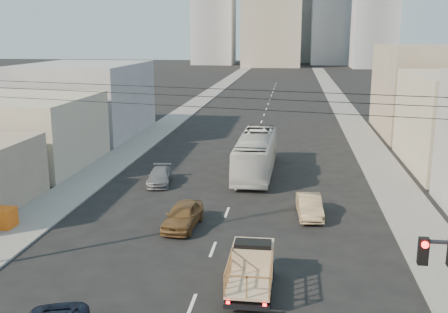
% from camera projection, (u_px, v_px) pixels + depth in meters
% --- Properties ---
extents(sidewalk_left, '(3.50, 180.00, 0.12)m').
position_uv_depth(sidewalk_left, '(200.00, 101.00, 89.39)').
color(sidewalk_left, slate).
rests_on(sidewalk_left, ground).
extents(sidewalk_right, '(3.50, 180.00, 0.12)m').
position_uv_depth(sidewalk_right, '(340.00, 103.00, 86.38)').
color(sidewalk_right, slate).
rests_on(sidewalk_right, ground).
extents(lane_dashes, '(0.15, 104.00, 0.01)m').
position_uv_depth(lane_dashes, '(263.00, 118.00, 71.49)').
color(lane_dashes, silver).
rests_on(lane_dashes, ground).
extents(flatbed_pickup, '(1.95, 4.41, 1.90)m').
position_uv_depth(flatbed_pickup, '(251.00, 266.00, 23.55)').
color(flatbed_pickup, tan).
rests_on(flatbed_pickup, ground).
extents(city_bus, '(2.96, 11.83, 3.28)m').
position_uv_depth(city_bus, '(256.00, 154.00, 42.93)').
color(city_bus, beige).
rests_on(city_bus, ground).
extents(sedan_brown, '(2.07, 4.48, 1.49)m').
position_uv_depth(sedan_brown, '(183.00, 215.00, 31.12)').
color(sedan_brown, brown).
rests_on(sedan_brown, ground).
extents(sedan_tan, '(1.73, 4.20, 1.35)m').
position_uv_depth(sedan_tan, '(309.00, 206.00, 32.97)').
color(sedan_tan, tan).
rests_on(sedan_tan, ground).
extents(sedan_grey, '(2.24, 4.33, 1.20)m').
position_uv_depth(sedan_grey, '(160.00, 176.00, 40.13)').
color(sedan_grey, slate).
rests_on(sedan_grey, ground).
extents(overhead_wires, '(23.01, 5.02, 0.72)m').
position_uv_depth(overhead_wires, '(186.00, 97.00, 19.74)').
color(overhead_wires, black).
rests_on(overhead_wires, ground).
extents(bldg_right_far, '(12.00, 16.00, 10.00)m').
position_uv_depth(bldg_right_far, '(436.00, 91.00, 59.11)').
color(bldg_right_far, gray).
rests_on(bldg_right_far, ground).
extents(bldg_left_mid, '(11.00, 12.00, 6.00)m').
position_uv_depth(bldg_left_mid, '(24.00, 132.00, 45.25)').
color(bldg_left_mid, '#ACA78B').
rests_on(bldg_left_mid, ground).
extents(bldg_left_far, '(12.00, 16.00, 8.00)m').
position_uv_depth(bldg_left_far, '(85.00, 99.00, 59.56)').
color(bldg_left_far, gray).
rests_on(bldg_left_far, ground).
extents(midrise_ne, '(16.00, 16.00, 40.00)m').
position_uv_depth(midrise_ne, '(334.00, 9.00, 191.99)').
color(midrise_ne, gray).
rests_on(midrise_ne, ground).
extents(midrise_nw, '(15.00, 15.00, 34.00)m').
position_uv_depth(midrise_nw, '(214.00, 18.00, 193.47)').
color(midrise_nw, gray).
rests_on(midrise_nw, ground).
extents(midrise_back, '(18.00, 18.00, 44.00)m').
position_uv_depth(midrise_back, '(301.00, 6.00, 207.53)').
color(midrise_back, gray).
rests_on(midrise_back, ground).
extents(midrise_east, '(14.00, 14.00, 28.00)m').
position_uv_depth(midrise_east, '(375.00, 25.00, 172.53)').
color(midrise_east, gray).
rests_on(midrise_east, ground).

